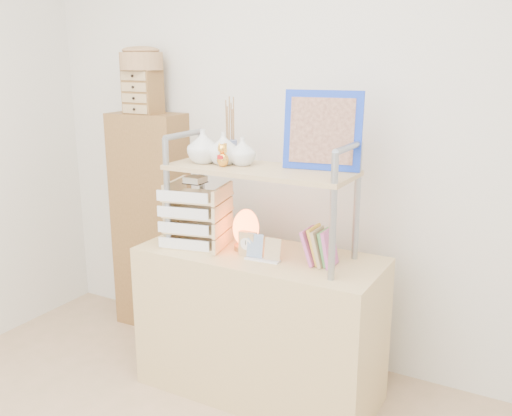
# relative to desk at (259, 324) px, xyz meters

# --- Properties ---
(room_shell) EXTENTS (3.42, 3.41, 2.61)m
(room_shell) POSITION_rel_desk_xyz_m (0.00, -0.81, 1.32)
(room_shell) COLOR silver
(room_shell) RESTS_ON ground
(desk) EXTENTS (1.20, 0.50, 0.75)m
(desk) POSITION_rel_desk_xyz_m (0.00, 0.00, 0.00)
(desk) COLOR tan
(desk) RESTS_ON ground
(cabinet) EXTENTS (0.46, 0.26, 1.35)m
(cabinet) POSITION_rel_desk_xyz_m (-0.97, 0.37, 0.30)
(cabinet) COLOR brown
(cabinet) RESTS_ON ground
(hutch) EXTENTS (0.90, 0.34, 0.78)m
(hutch) POSITION_rel_desk_xyz_m (-0.04, 0.01, 0.81)
(hutch) COLOR gray
(hutch) RESTS_ON desk
(letter_tray) EXTENTS (0.34, 0.33, 0.35)m
(letter_tray) POSITION_rel_desk_xyz_m (-0.34, -0.03, 0.52)
(letter_tray) COLOR tan
(letter_tray) RESTS_ON desk
(salt_lamp) EXTENTS (0.14, 0.13, 0.21)m
(salt_lamp) POSITION_rel_desk_xyz_m (-0.08, 0.01, 0.48)
(salt_lamp) COLOR brown
(salt_lamp) RESTS_ON desk
(desk_clock) EXTENTS (0.09, 0.04, 0.12)m
(desk_clock) POSITION_rel_desk_xyz_m (-0.03, -0.06, 0.44)
(desk_clock) COLOR tan
(desk_clock) RESTS_ON desk
(postcard_stand) EXTENTS (0.17, 0.06, 0.12)m
(postcard_stand) POSITION_rel_desk_xyz_m (0.06, -0.08, 0.41)
(postcard_stand) COLOR white
(postcard_stand) RESTS_ON desk
(drawer_chest) EXTENTS (0.20, 0.16, 0.25)m
(drawer_chest) POSITION_rel_desk_xyz_m (-0.97, 0.35, 1.10)
(drawer_chest) COLOR brown
(drawer_chest) RESTS_ON cabinet
(woven_basket) EXTENTS (0.25, 0.25, 0.10)m
(woven_basket) POSITION_rel_desk_xyz_m (-0.97, 0.35, 1.28)
(woven_basket) COLOR olive
(woven_basket) RESTS_ON drawer_chest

